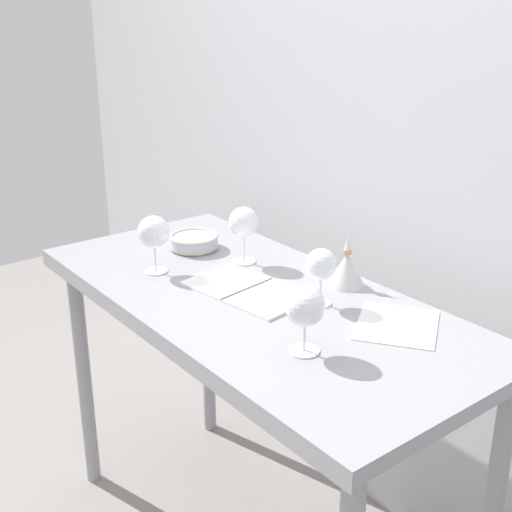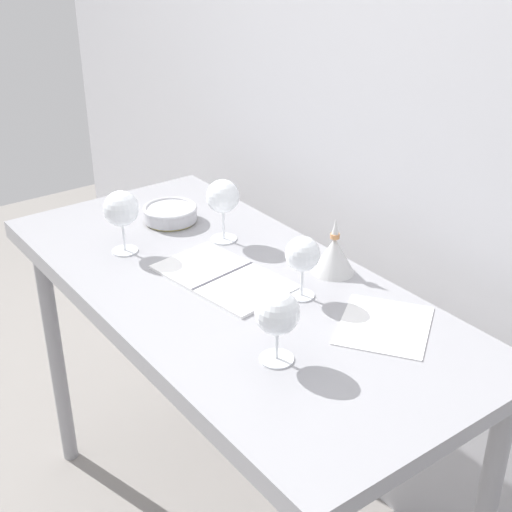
{
  "view_description": "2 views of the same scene",
  "coord_description": "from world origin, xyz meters",
  "px_view_note": "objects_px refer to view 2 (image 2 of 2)",
  "views": [
    {
      "loc": [
        1.36,
        -1.05,
        1.66
      ],
      "look_at": [
        -0.02,
        0.02,
        1.0
      ],
      "focal_mm": 47.7,
      "sensor_mm": 36.0,
      "label": 1
    },
    {
      "loc": [
        1.29,
        -0.87,
        1.77
      ],
      "look_at": [
        0.08,
        0.02,
        1.0
      ],
      "focal_mm": 50.18,
      "sensor_mm": 36.0,
      "label": 2
    }
  ],
  "objects_px": {
    "wine_glass_far_right": "(303,256)",
    "tasting_bowl": "(170,213)",
    "wine_glass_near_right": "(277,314)",
    "tasting_sheet_upper": "(384,325)",
    "decanter_funnel": "(334,255)",
    "wine_glass_far_left": "(223,198)",
    "wine_glass_near_left": "(121,210)",
    "open_notebook": "(223,277)"
  },
  "relations": [
    {
      "from": "wine_glass_far_left",
      "to": "tasting_bowl",
      "type": "xyz_separation_m",
      "value": [
        -0.19,
        -0.06,
        -0.1
      ]
    },
    {
      "from": "open_notebook",
      "to": "wine_glass_near_left",
      "type": "bearing_deg",
      "value": -163.72
    },
    {
      "from": "tasting_bowl",
      "to": "wine_glass_near_right",
      "type": "bearing_deg",
      "value": -13.56
    },
    {
      "from": "wine_glass_near_left",
      "to": "tasting_bowl",
      "type": "height_order",
      "value": "wine_glass_near_left"
    },
    {
      "from": "tasting_sheet_upper",
      "to": "wine_glass_far_left",
      "type": "bearing_deg",
      "value": 149.19
    },
    {
      "from": "wine_glass_far_right",
      "to": "wine_glass_far_left",
      "type": "bearing_deg",
      "value": 176.08
    },
    {
      "from": "wine_glass_far_right",
      "to": "wine_glass_near_left",
      "type": "distance_m",
      "value": 0.52
    },
    {
      "from": "tasting_bowl",
      "to": "wine_glass_near_left",
      "type": "bearing_deg",
      "value": -64.07
    },
    {
      "from": "wine_glass_far_right",
      "to": "tasting_bowl",
      "type": "distance_m",
      "value": 0.57
    },
    {
      "from": "wine_glass_near_right",
      "to": "tasting_bowl",
      "type": "bearing_deg",
      "value": 166.44
    },
    {
      "from": "wine_glass_far_right",
      "to": "tasting_sheet_upper",
      "type": "relative_size",
      "value": 0.7
    },
    {
      "from": "wine_glass_far_left",
      "to": "open_notebook",
      "type": "xyz_separation_m",
      "value": [
        0.18,
        -0.13,
        -0.12
      ]
    },
    {
      "from": "wine_glass_near_left",
      "to": "decanter_funnel",
      "type": "relative_size",
      "value": 1.17
    },
    {
      "from": "tasting_bowl",
      "to": "open_notebook",
      "type": "bearing_deg",
      "value": -10.59
    },
    {
      "from": "open_notebook",
      "to": "wine_glass_far_right",
      "type": "bearing_deg",
      "value": 20.7
    },
    {
      "from": "tasting_sheet_upper",
      "to": "decanter_funnel",
      "type": "relative_size",
      "value": 1.5
    },
    {
      "from": "open_notebook",
      "to": "tasting_bowl",
      "type": "bearing_deg",
      "value": 161.25
    },
    {
      "from": "wine_glass_near_left",
      "to": "open_notebook",
      "type": "relative_size",
      "value": 0.47
    },
    {
      "from": "wine_glass_near_left",
      "to": "wine_glass_far_right",
      "type": "bearing_deg",
      "value": 26.23
    },
    {
      "from": "wine_glass_far_left",
      "to": "tasting_sheet_upper",
      "type": "distance_m",
      "value": 0.6
    },
    {
      "from": "tasting_bowl",
      "to": "decanter_funnel",
      "type": "height_order",
      "value": "decanter_funnel"
    },
    {
      "from": "wine_glass_near_right",
      "to": "tasting_bowl",
      "type": "xyz_separation_m",
      "value": [
        -0.74,
        0.18,
        -0.08
      ]
    },
    {
      "from": "tasting_bowl",
      "to": "tasting_sheet_upper",
      "type": "bearing_deg",
      "value": 7.04
    },
    {
      "from": "wine_glass_near_right",
      "to": "open_notebook",
      "type": "xyz_separation_m",
      "value": [
        -0.36,
        0.11,
        -0.11
      ]
    },
    {
      "from": "wine_glass_near_right",
      "to": "decanter_funnel",
      "type": "height_order",
      "value": "wine_glass_near_right"
    },
    {
      "from": "wine_glass_near_right",
      "to": "tasting_sheet_upper",
      "type": "xyz_separation_m",
      "value": [
        0.04,
        0.27,
        -0.11
      ]
    },
    {
      "from": "wine_glass_far_right",
      "to": "wine_glass_far_left",
      "type": "xyz_separation_m",
      "value": [
        -0.37,
        0.03,
        0.02
      ]
    },
    {
      "from": "wine_glass_near_left",
      "to": "decanter_funnel",
      "type": "height_order",
      "value": "wine_glass_near_left"
    },
    {
      "from": "tasting_sheet_upper",
      "to": "tasting_bowl",
      "type": "xyz_separation_m",
      "value": [
        -0.78,
        -0.1,
        0.02
      ]
    },
    {
      "from": "wine_glass_near_left",
      "to": "wine_glass_far_left",
      "type": "xyz_separation_m",
      "value": [
        0.1,
        0.26,
        0.0
      ]
    },
    {
      "from": "wine_glass_near_left",
      "to": "tasting_sheet_upper",
      "type": "bearing_deg",
      "value": 23.48
    },
    {
      "from": "open_notebook",
      "to": "wine_glass_near_right",
      "type": "bearing_deg",
      "value": -24.8
    },
    {
      "from": "wine_glass_far_right",
      "to": "wine_glass_near_right",
      "type": "distance_m",
      "value": 0.27
    },
    {
      "from": "wine_glass_far_right",
      "to": "wine_glass_far_left",
      "type": "distance_m",
      "value": 0.37
    },
    {
      "from": "tasting_sheet_upper",
      "to": "decanter_funnel",
      "type": "height_order",
      "value": "decanter_funnel"
    },
    {
      "from": "wine_glass_far_left",
      "to": "tasting_sheet_upper",
      "type": "relative_size",
      "value": 0.79
    },
    {
      "from": "wine_glass_near_right",
      "to": "wine_glass_far_left",
      "type": "relative_size",
      "value": 0.91
    },
    {
      "from": "tasting_sheet_upper",
      "to": "tasting_bowl",
      "type": "distance_m",
      "value": 0.78
    },
    {
      "from": "wine_glass_near_right",
      "to": "decanter_funnel",
      "type": "relative_size",
      "value": 1.09
    },
    {
      "from": "wine_glass_far_left",
      "to": "decanter_funnel",
      "type": "relative_size",
      "value": 1.19
    },
    {
      "from": "wine_glass_far_right",
      "to": "wine_glass_near_left",
      "type": "bearing_deg",
      "value": -153.77
    },
    {
      "from": "wine_glass_far_left",
      "to": "wine_glass_far_right",
      "type": "bearing_deg",
      "value": -3.92
    }
  ]
}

